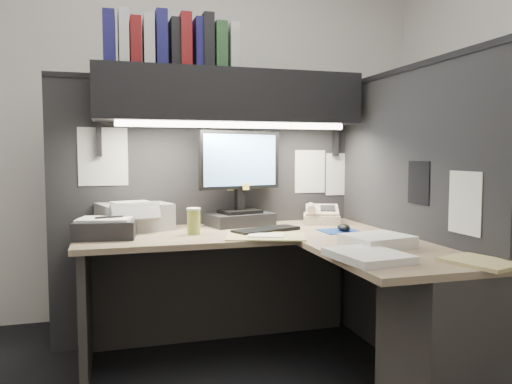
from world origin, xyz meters
TOP-DOWN VIEW (x-y plane):
  - wall_back at (0.00, 1.50)m, footprint 3.50×0.04m
  - wall_front at (0.00, -1.50)m, footprint 3.50×0.04m
  - partition_back at (0.03, 0.93)m, footprint 1.90×0.06m
  - partition_right at (0.98, 0.18)m, footprint 0.06×1.50m
  - desk at (0.43, -0.00)m, footprint 1.70×1.53m
  - overhead_shelf at (0.12, 0.75)m, footprint 1.55×0.34m
  - task_light_tube at (0.12, 0.61)m, footprint 1.32×0.04m
  - monitor at (0.19, 0.77)m, footprint 0.52×0.32m
  - keyboard at (0.27, 0.49)m, footprint 0.42×0.27m
  - mousepad at (0.68, 0.39)m, footprint 0.22×0.20m
  - mouse at (0.69, 0.37)m, footprint 0.08×0.12m
  - telephone at (0.71, 0.73)m, footprint 0.29×0.30m
  - coffee_cup at (-0.13, 0.52)m, footprint 0.08×0.08m
  - printer at (-0.43, 0.78)m, footprint 0.45×0.41m
  - notebook_stack at (-0.59, 0.54)m, footprint 0.33×0.29m
  - open_folder at (0.22, 0.32)m, footprint 0.47×0.38m
  - paper_stack_a at (0.64, -0.08)m, footprint 0.33×0.29m
  - paper_stack_b at (0.46, -0.33)m, footprint 0.30×0.35m
  - manila_stack at (0.85, -0.53)m, footprint 0.28×0.32m
  - binder_row at (-0.21, 0.75)m, footprint 0.74×0.25m
  - pinned_papers at (0.42, 0.56)m, footprint 1.76×1.31m

SIDE VIEW (x-z plane):
  - desk at x=0.43m, z-range 0.08..0.81m
  - mousepad at x=0.68m, z-range 0.73..0.73m
  - open_folder at x=0.22m, z-range 0.73..0.74m
  - manila_stack at x=0.85m, z-range 0.73..0.75m
  - keyboard at x=0.27m, z-range 0.73..0.75m
  - paper_stack_b at x=0.46m, z-range 0.73..0.76m
  - mouse at x=0.69m, z-range 0.73..0.77m
  - paper_stack_a at x=0.64m, z-range 0.73..0.79m
  - telephone at x=0.71m, z-range 0.73..0.82m
  - notebook_stack at x=-0.59m, z-range 0.73..0.82m
  - coffee_cup at x=-0.13m, z-range 0.73..0.86m
  - partition_back at x=0.03m, z-range 0.00..1.60m
  - partition_right at x=0.98m, z-range 0.00..1.60m
  - printer at x=-0.43m, z-range 0.73..0.88m
  - monitor at x=0.19m, z-range 0.67..1.24m
  - pinned_papers at x=0.42m, z-range 0.80..1.31m
  - task_light_tube at x=0.12m, z-range 1.31..1.35m
  - wall_back at x=0.00m, z-range 0.00..2.70m
  - wall_front at x=0.00m, z-range 0.00..2.70m
  - overhead_shelf at x=0.12m, z-range 1.35..1.65m
  - binder_row at x=-0.21m, z-range 1.64..1.95m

